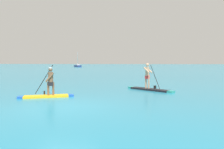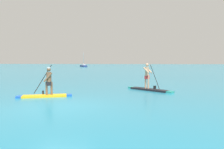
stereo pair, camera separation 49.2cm
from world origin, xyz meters
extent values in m
plane|color=teal|center=(0.00, 0.00, 0.00)|extent=(440.00, 440.00, 0.00)
cube|color=yellow|center=(-1.78, 2.13, 0.05)|extent=(2.36, 1.55, 0.10)
cube|color=blue|center=(-2.95, 1.61, 0.05)|extent=(0.45, 0.55, 0.10)
cube|color=blue|center=(-0.61, 2.66, 0.05)|extent=(0.43, 0.49, 0.10)
cylinder|color=brown|center=(-1.69, 2.18, 0.45)|extent=(0.11, 0.11, 0.70)
cylinder|color=brown|center=(-1.45, 2.28, 0.45)|extent=(0.11, 0.11, 0.70)
cube|color=black|center=(-1.57, 2.23, 0.71)|extent=(0.33, 0.31, 0.22)
cylinder|color=brown|center=(-1.57, 2.23, 1.06)|extent=(0.26, 0.26, 0.53)
sphere|color=brown|center=(-1.57, 2.23, 1.46)|extent=(0.21, 0.21, 0.21)
cylinder|color=white|center=(-1.57, 2.23, 1.56)|extent=(0.18, 0.18, 0.06)
cylinder|color=brown|center=(-1.55, 2.07, 1.05)|extent=(0.43, 0.26, 0.51)
cylinder|color=brown|center=(-1.68, 2.35, 1.05)|extent=(0.43, 0.26, 0.51)
cylinder|color=black|center=(-2.07, 2.49, 0.92)|extent=(0.90, 0.45, 1.60)
cube|color=black|center=(-2.07, 2.49, 0.12)|extent=(0.15, 0.22, 0.32)
cube|color=black|center=(3.65, 5.89, 0.06)|extent=(2.61, 2.12, 0.12)
cube|color=teal|center=(4.93, 4.95, 0.06)|extent=(0.52, 0.53, 0.12)
cube|color=teal|center=(2.37, 6.83, 0.06)|extent=(0.48, 0.48, 0.12)
cylinder|color=tan|center=(3.59, 5.93, 0.54)|extent=(0.11, 0.11, 0.84)
cylinder|color=tan|center=(3.41, 6.07, 0.54)|extent=(0.11, 0.11, 0.84)
cube|color=red|center=(3.50, 6.00, 0.86)|extent=(0.34, 0.33, 0.22)
cylinder|color=tan|center=(3.50, 6.00, 1.25)|extent=(0.26, 0.26, 0.60)
sphere|color=tan|center=(3.50, 6.00, 1.69)|extent=(0.21, 0.21, 0.21)
cylinder|color=tan|center=(3.63, 6.09, 1.33)|extent=(0.44, 0.39, 0.44)
cylinder|color=tan|center=(3.45, 5.85, 1.33)|extent=(0.44, 0.39, 0.44)
cylinder|color=black|center=(4.01, 6.10, 0.90)|extent=(0.63, 0.49, 1.59)
cube|color=black|center=(4.01, 6.10, 0.14)|extent=(0.18, 0.21, 0.32)
cube|color=navy|center=(-23.99, 74.42, 0.35)|extent=(4.68, 6.23, 0.70)
cylinder|color=#B2B2B7|center=(-23.99, 74.42, 3.37)|extent=(0.12, 0.12, 5.33)
pyramid|color=white|center=(-23.99, 74.42, 3.18)|extent=(1.20, 2.67, 4.76)
cube|color=silver|center=(-23.99, 74.42, 0.91)|extent=(2.13, 2.52, 0.42)
camera|label=1|loc=(3.51, -8.58, 1.85)|focal=34.82mm
camera|label=2|loc=(4.00, -8.50, 1.85)|focal=34.82mm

